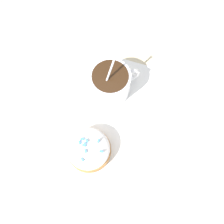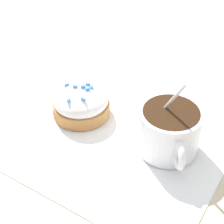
% 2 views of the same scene
% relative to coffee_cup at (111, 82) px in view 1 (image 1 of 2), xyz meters
% --- Properties ---
extents(ground_plane, '(3.00, 3.00, 0.00)m').
position_rel_coffee_cup_xyz_m(ground_plane, '(-0.07, -0.01, -0.04)').
color(ground_plane, '#C6B793').
extents(paper_napkin, '(0.33, 0.32, 0.00)m').
position_rel_coffee_cup_xyz_m(paper_napkin, '(-0.07, -0.01, -0.04)').
color(paper_napkin, white).
rests_on(paper_napkin, ground_plane).
extents(coffee_cup, '(0.09, 0.09, 0.12)m').
position_rel_coffee_cup_xyz_m(coffee_cup, '(0.00, 0.00, 0.00)').
color(coffee_cup, white).
rests_on(coffee_cup, paper_napkin).
extents(frosted_pastry, '(0.09, 0.09, 0.05)m').
position_rel_coffee_cup_xyz_m(frosted_pastry, '(-0.15, -0.01, -0.01)').
color(frosted_pastry, '#B2753D').
rests_on(frosted_pastry, paper_napkin).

